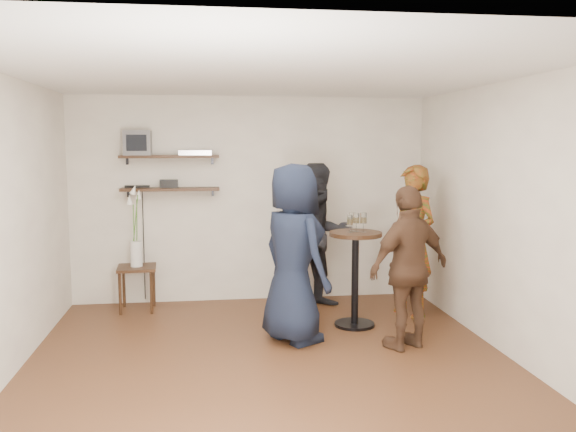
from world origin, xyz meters
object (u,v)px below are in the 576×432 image
(person_navy, at_px, (293,253))
(drinks_table, at_px, (355,266))
(radio, at_px, (169,184))
(person_brown, at_px, (409,268))
(person_dark, at_px, (320,236))
(crt_monitor, at_px, (138,143))
(person_plaid, at_px, (412,241))
(side_table, at_px, (137,274))
(dvd_deck, at_px, (195,153))

(person_navy, bearing_deg, drinks_table, -90.00)
(radio, height_order, person_brown, person_brown)
(radio, bearing_deg, drinks_table, -30.30)
(person_dark, distance_m, person_navy, 1.33)
(crt_monitor, xyz_separation_m, person_navy, (1.68, -1.62, -1.11))
(crt_monitor, relative_size, person_plaid, 0.18)
(crt_monitor, bearing_deg, side_table, -97.26)
(crt_monitor, distance_m, dvd_deck, 0.70)
(person_navy, xyz_separation_m, person_brown, (1.09, -0.37, -0.10))
(drinks_table, bearing_deg, person_navy, -150.85)
(dvd_deck, height_order, person_dark, dvd_deck)
(dvd_deck, height_order, person_plaid, dvd_deck)
(person_plaid, bearing_deg, person_dark, -139.14)
(side_table, bearing_deg, person_dark, -3.89)
(drinks_table, xyz_separation_m, person_brown, (0.34, -0.78, 0.13))
(dvd_deck, xyz_separation_m, radio, (-0.32, 0.00, -0.38))
(side_table, bearing_deg, radio, 31.11)
(crt_monitor, height_order, dvd_deck, crt_monitor)
(side_table, xyz_separation_m, person_plaid, (3.22, -0.61, 0.43))
(side_table, bearing_deg, crt_monitor, 82.74)
(dvd_deck, height_order, side_table, dvd_deck)
(dvd_deck, relative_size, person_plaid, 0.23)
(side_table, bearing_deg, person_brown, -32.04)
(person_dark, xyz_separation_m, person_brown, (0.59, -1.60, -0.08))
(radio, distance_m, person_navy, 2.17)
(side_table, distance_m, person_dark, 2.25)
(drinks_table, bearing_deg, radio, 149.70)
(person_brown, bearing_deg, crt_monitor, -59.41)
(person_plaid, height_order, person_brown, person_plaid)
(crt_monitor, xyz_separation_m, drinks_table, (2.42, -1.20, -1.34))
(side_table, height_order, person_plaid, person_plaid)
(crt_monitor, height_order, drinks_table, crt_monitor)
(drinks_table, xyz_separation_m, person_navy, (-0.75, -0.42, 0.23))
(crt_monitor, distance_m, person_plaid, 3.49)
(dvd_deck, distance_m, person_navy, 2.14)
(crt_monitor, bearing_deg, radio, 0.00)
(dvd_deck, xyz_separation_m, drinks_table, (1.73, -1.20, -1.22))
(crt_monitor, relative_size, dvd_deck, 0.80)
(side_table, relative_size, person_dark, 0.31)
(side_table, relative_size, person_navy, 0.30)
(drinks_table, xyz_separation_m, person_plaid, (0.77, 0.36, 0.21))
(dvd_deck, relative_size, radio, 1.82)
(person_dark, height_order, person_navy, person_navy)
(person_navy, bearing_deg, person_brown, -137.71)
(person_plaid, distance_m, person_navy, 1.71)
(person_brown, bearing_deg, radio, -63.28)
(person_brown, bearing_deg, drinks_table, -90.00)
(radio, distance_m, drinks_table, 2.53)
(drinks_table, distance_m, person_brown, 0.86)
(dvd_deck, bearing_deg, crt_monitor, 180.00)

